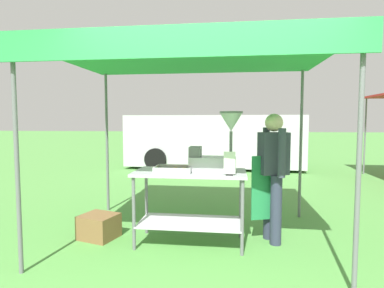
{
  "coord_description": "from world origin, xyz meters",
  "views": [
    {
      "loc": [
        0.21,
        -2.37,
        1.52
      ],
      "look_at": [
        -0.28,
        1.59,
        1.23
      ],
      "focal_mm": 29.25,
      "sensor_mm": 36.0,
      "label": 1
    }
  ],
  "objects_px": {
    "stall_canopy": "(191,60)",
    "vendor": "(273,171)",
    "menu_sign": "(229,165)",
    "donut_fryer": "(218,149)",
    "supply_crate": "(99,226)",
    "donut_tray": "(173,170)",
    "van_silver": "(215,140)",
    "donut_cart": "(190,191)"
  },
  "relations": [
    {
      "from": "stall_canopy",
      "to": "donut_cart",
      "type": "relative_size",
      "value": 2.47
    },
    {
      "from": "stall_canopy",
      "to": "donut_fryer",
      "type": "height_order",
      "value": "stall_canopy"
    },
    {
      "from": "menu_sign",
      "to": "donut_tray",
      "type": "bearing_deg",
      "value": 167.63
    },
    {
      "from": "menu_sign",
      "to": "supply_crate",
      "type": "distance_m",
      "value": 1.91
    },
    {
      "from": "donut_tray",
      "to": "vendor",
      "type": "bearing_deg",
      "value": 13.22
    },
    {
      "from": "van_silver",
      "to": "stall_canopy",
      "type": "bearing_deg",
      "value": -89.65
    },
    {
      "from": "stall_canopy",
      "to": "van_silver",
      "type": "height_order",
      "value": "stall_canopy"
    },
    {
      "from": "donut_cart",
      "to": "donut_tray",
      "type": "height_order",
      "value": "donut_tray"
    },
    {
      "from": "donut_cart",
      "to": "menu_sign",
      "type": "height_order",
      "value": "menu_sign"
    },
    {
      "from": "donut_fryer",
      "to": "menu_sign",
      "type": "bearing_deg",
      "value": -59.54
    },
    {
      "from": "stall_canopy",
      "to": "donut_fryer",
      "type": "relative_size",
      "value": 4.61
    },
    {
      "from": "donut_cart",
      "to": "van_silver",
      "type": "xyz_separation_m",
      "value": [
        -0.04,
        6.48,
        0.22
      ]
    },
    {
      "from": "donut_tray",
      "to": "van_silver",
      "type": "distance_m",
      "value": 6.57
    },
    {
      "from": "donut_tray",
      "to": "supply_crate",
      "type": "distance_m",
      "value": 1.28
    },
    {
      "from": "donut_cart",
      "to": "menu_sign",
      "type": "bearing_deg",
      "value": -26.35
    },
    {
      "from": "van_silver",
      "to": "donut_tray",
      "type": "bearing_deg",
      "value": -91.32
    },
    {
      "from": "stall_canopy",
      "to": "donut_tray",
      "type": "bearing_deg",
      "value": -135.36
    },
    {
      "from": "stall_canopy",
      "to": "donut_cart",
      "type": "bearing_deg",
      "value": -90.0
    },
    {
      "from": "donut_cart",
      "to": "van_silver",
      "type": "height_order",
      "value": "van_silver"
    },
    {
      "from": "menu_sign",
      "to": "van_silver",
      "type": "relative_size",
      "value": 0.05
    },
    {
      "from": "stall_canopy",
      "to": "vendor",
      "type": "relative_size",
      "value": 2.08
    },
    {
      "from": "vendor",
      "to": "supply_crate",
      "type": "bearing_deg",
      "value": -175.72
    },
    {
      "from": "menu_sign",
      "to": "supply_crate",
      "type": "height_order",
      "value": "menu_sign"
    },
    {
      "from": "donut_fryer",
      "to": "vendor",
      "type": "bearing_deg",
      "value": 14.99
    },
    {
      "from": "donut_tray",
      "to": "donut_fryer",
      "type": "height_order",
      "value": "donut_fryer"
    },
    {
      "from": "donut_fryer",
      "to": "supply_crate",
      "type": "height_order",
      "value": "donut_fryer"
    },
    {
      "from": "donut_tray",
      "to": "menu_sign",
      "type": "distance_m",
      "value": 0.7
    },
    {
      "from": "vendor",
      "to": "donut_tray",
      "type": "bearing_deg",
      "value": -166.78
    },
    {
      "from": "donut_fryer",
      "to": "van_silver",
      "type": "xyz_separation_m",
      "value": [
        -0.37,
        6.47,
        -0.31
      ]
    },
    {
      "from": "vendor",
      "to": "donut_cart",
      "type": "bearing_deg",
      "value": -169.28
    },
    {
      "from": "stall_canopy",
      "to": "donut_cart",
      "type": "xyz_separation_m",
      "value": [
        -0.0,
        -0.1,
        -1.61
      ]
    },
    {
      "from": "supply_crate",
      "to": "vendor",
      "type": "bearing_deg",
      "value": 4.28
    },
    {
      "from": "donut_cart",
      "to": "supply_crate",
      "type": "relative_size",
      "value": 2.57
    },
    {
      "from": "stall_canopy",
      "to": "supply_crate",
      "type": "distance_m",
      "value": 2.43
    },
    {
      "from": "menu_sign",
      "to": "vendor",
      "type": "distance_m",
      "value": 0.7
    },
    {
      "from": "menu_sign",
      "to": "supply_crate",
      "type": "relative_size",
      "value": 0.51
    },
    {
      "from": "donut_fryer",
      "to": "van_silver",
      "type": "height_order",
      "value": "van_silver"
    },
    {
      "from": "menu_sign",
      "to": "stall_canopy",
      "type": "bearing_deg",
      "value": 145.08
    },
    {
      "from": "vendor",
      "to": "van_silver",
      "type": "distance_m",
      "value": 6.37
    },
    {
      "from": "menu_sign",
      "to": "vendor",
      "type": "relative_size",
      "value": 0.17
    },
    {
      "from": "donut_tray",
      "to": "van_silver",
      "type": "xyz_separation_m",
      "value": [
        0.15,
        6.57,
        -0.05
      ]
    },
    {
      "from": "donut_fryer",
      "to": "vendor",
      "type": "distance_m",
      "value": 0.76
    }
  ]
}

